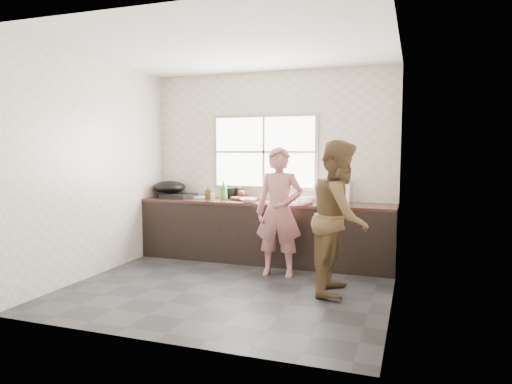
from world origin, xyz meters
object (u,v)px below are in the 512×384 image
(bowl_mince, at_px, (248,200))
(glass_jar, at_px, (213,197))
(pot_lid_right, at_px, (210,197))
(plate_food, at_px, (201,197))
(wok, at_px, (169,187))
(dish_rack, at_px, (337,191))
(burner, at_px, (179,196))
(woman, at_px, (279,216))
(bottle_brown_tall, at_px, (208,193))
(person_side, at_px, (340,217))
(black_pot, at_px, (229,193))
(cutting_board, at_px, (245,198))
(bowl_crabs, at_px, (305,201))
(bottle_green, at_px, (224,190))
(bottle_brown_short, at_px, (242,193))
(bowl_held, at_px, (307,202))
(pot_lid_left, at_px, (174,198))

(bowl_mince, relative_size, glass_jar, 2.36)
(pot_lid_right, bearing_deg, plate_food, -140.95)
(bowl_mince, xyz_separation_m, wok, (-1.39, 0.27, 0.13))
(wok, distance_m, dish_rack, 2.53)
(bowl_mince, relative_size, plate_food, 0.90)
(burner, relative_size, dish_rack, 1.01)
(woman, relative_size, bottle_brown_tall, 8.29)
(person_side, relative_size, black_pot, 7.53)
(cutting_board, bearing_deg, bowl_crabs, -7.12)
(bowl_mince, distance_m, glass_jar, 0.62)
(bottle_brown_tall, distance_m, wok, 0.69)
(burner, distance_m, wok, 0.24)
(black_pot, bearing_deg, woman, -39.36)
(black_pot, relative_size, bottle_green, 0.79)
(person_side, height_order, pot_lid_right, person_side)
(bowl_mince, relative_size, bottle_green, 0.77)
(bottle_brown_short, height_order, dish_rack, dish_rack)
(bowl_mince, distance_m, black_pot, 0.65)
(bottle_green, distance_m, pot_lid_right, 0.39)
(woman, bearing_deg, cutting_board, 130.94)
(cutting_board, height_order, bowl_held, bowl_held)
(plate_food, relative_size, bottle_brown_short, 1.48)
(person_side, distance_m, bowl_mince, 1.62)
(cutting_board, distance_m, bowl_held, 1.01)
(bowl_mince, height_order, dish_rack, dish_rack)
(pot_lid_right, bearing_deg, dish_rack, 1.03)
(bowl_mince, height_order, burner, burner)
(person_side, distance_m, pot_lid_left, 2.82)
(bowl_held, height_order, bottle_brown_short, bottle_brown_short)
(bottle_brown_tall, xyz_separation_m, pot_lid_right, (-0.06, 0.20, -0.08))
(person_side, relative_size, bottle_brown_tall, 9.26)
(black_pot, relative_size, burner, 0.54)
(woman, bearing_deg, bowl_held, 55.71)
(bowl_held, bearing_deg, dish_rack, 50.76)
(bowl_mince, bearing_deg, glass_jar, 166.70)
(bowl_held, bearing_deg, burner, 175.10)
(bowl_held, distance_m, bottle_brown_short, 1.14)
(bottle_green, bearing_deg, wok, 176.26)
(bottle_brown_short, bearing_deg, black_pot, 177.50)
(bottle_green, bearing_deg, pot_lid_right, 147.48)
(cutting_board, bearing_deg, plate_food, 178.22)
(bottle_brown_tall, bearing_deg, burner, -179.66)
(dish_rack, bearing_deg, burner, -169.82)
(pot_lid_left, xyz_separation_m, pot_lid_right, (0.48, 0.25, -0.00))
(glass_jar, relative_size, dish_rack, 0.22)
(bowl_mince, height_order, pot_lid_right, bowl_mince)
(dish_rack, bearing_deg, person_side, -74.56)
(woman, height_order, bowl_crabs, woman)
(bowl_crabs, bearing_deg, cutting_board, 172.88)
(bowl_held, xyz_separation_m, black_pot, (-1.28, 0.40, 0.05))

